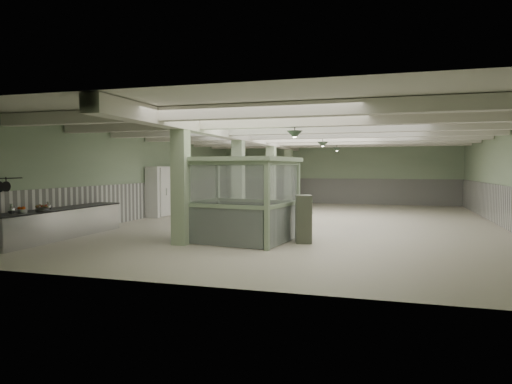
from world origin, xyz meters
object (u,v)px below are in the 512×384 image
(walkin_cooler, at_px, (165,191))
(filing_cabinet, at_px, (304,219))
(guard_booth, at_px, (239,184))
(prep_counter, at_px, (59,223))

(walkin_cooler, relative_size, filing_cabinet, 1.76)
(guard_booth, distance_m, filing_cabinet, 2.12)
(guard_booth, bearing_deg, filing_cabinet, 14.24)
(walkin_cooler, height_order, filing_cabinet, walkin_cooler)
(walkin_cooler, relative_size, guard_booth, 0.71)
(walkin_cooler, xyz_separation_m, guard_booth, (5.46, -5.84, 0.57))
(prep_counter, bearing_deg, walkin_cooler, 90.69)
(prep_counter, relative_size, guard_booth, 1.51)
(walkin_cooler, bearing_deg, filing_cabinet, -37.63)
(guard_booth, relative_size, filing_cabinet, 2.48)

